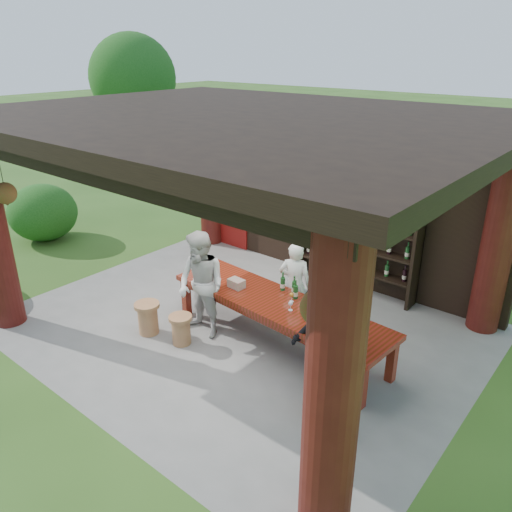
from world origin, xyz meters
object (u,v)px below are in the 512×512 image
Objects in this scene: stool_far_left at (148,317)px; wine_shelf at (356,236)px; guest_man at (325,339)px; tasting_table at (278,308)px; stool_near_right at (322,404)px; guest_woman at (201,285)px; host at (295,285)px; stool_near_left at (181,329)px; napkin_basket at (236,283)px.

wine_shelf is at bearing 63.82° from stool_far_left.
guest_man is (1.28, -3.06, -0.25)m from wine_shelf.
tasting_table is at bearing 162.10° from guest_man.
stool_near_right is 0.81m from guest_man.
wine_shelf is 0.64× the size of tasting_table.
guest_woman reaches higher than stool_near_right.
tasting_table reaches higher than stool_far_left.
guest_man is at bearing 116.46° from host.
stool_near_right is at bearing -1.65° from stool_near_left.
guest_man is at bearing -25.28° from tasting_table.
stool_far_left is at bearing -149.47° from tasting_table.
wine_shelf is 1.40× the size of guest_woman.
guest_woman is at bearing -173.78° from guest_man.
wine_shelf reaches higher than host.
stool_near_right is 2.41m from host.
stool_near_left is at bearing 11.02° from stool_far_left.
stool_near_left is 2.67m from stool_near_right.
stool_near_left is 0.90× the size of stool_far_left.
napkin_basket is (-0.82, -0.03, 0.18)m from tasting_table.
tasting_table reaches higher than stool_near_left.
tasting_table is 2.59× the size of host.
stool_near_right is at bearing -23.36° from napkin_basket.
stool_near_right is 3.32m from stool_far_left.
tasting_table is 2.16m from stool_far_left.
tasting_table is 1.57m from stool_near_left.
guest_woman is at bearing 28.81° from host.
guest_woman is (-1.06, -3.02, -0.21)m from wine_shelf.
wine_shelf is at bearing 91.73° from tasting_table.
stool_far_left is (-1.76, -3.58, -0.80)m from wine_shelf.
stool_near_left is at bearing -141.10° from tasting_table.
host is at bearing -92.42° from wine_shelf.
guest_woman reaches higher than stool_near_left.
wine_shelf is 5.50× the size of stool_near_right.
guest_man is at bearing 9.62° from stool_far_left.
host reaches higher than stool_far_left.
host is at bearing 134.16° from stool_near_right.
stool_near_left is 0.29× the size of guest_man.
guest_man reaches higher than stool_near_left.
host is 0.97m from napkin_basket.
napkin_basket is (-0.75, -2.53, -0.27)m from wine_shelf.
tasting_table is 2.29× the size of guest_man.
napkin_basket is at bearing -106.48° from wine_shelf.
stool_near_left is at bearing 35.93° from host.
stool_near_right is 0.83× the size of stool_far_left.
host is at bearing 45.82° from napkin_basket.
guest_man is at bearing 1.18° from guest_woman.
host is (-0.15, 0.66, 0.11)m from tasting_table.
stool_near_left is 0.28× the size of guest_woman.
guest_man is (1.20, -0.57, 0.20)m from tasting_table.
wine_shelf is 3.33m from guest_man.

